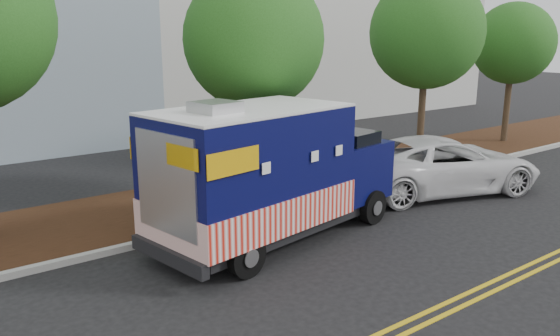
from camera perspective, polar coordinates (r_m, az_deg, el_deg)
ground at (r=13.57m, az=2.45°, el=-6.54°), size 120.00×120.00×0.00m
curb at (r=14.59m, az=-1.03°, el=-4.73°), size 120.00×0.18×0.15m
mulch_strip at (r=16.27m, az=-5.36°, el=-2.81°), size 120.00×4.00×0.15m
centerline_near at (r=10.79m, az=17.93°, el=-12.84°), size 120.00×0.10×0.01m
centerline_far at (r=10.67m, az=19.05°, el=-13.25°), size 120.00×0.10×0.01m
tree_b at (r=15.63m, az=-2.75°, el=13.22°), size 3.94×3.94×6.53m
tree_c at (r=20.79m, az=15.07°, el=13.52°), size 4.06×4.06×6.81m
tree_d at (r=25.52m, az=23.18°, el=11.86°), size 3.40×3.40×6.03m
sign_post at (r=13.48m, az=-11.38°, el=-1.59°), size 0.06×0.06×2.40m
food_truck at (r=12.48m, az=-1.23°, el=-0.94°), size 6.75×3.40×3.40m
white_car at (r=17.35m, az=16.49°, el=0.37°), size 6.67×4.59×1.69m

